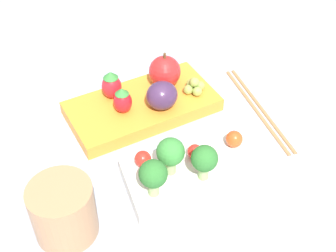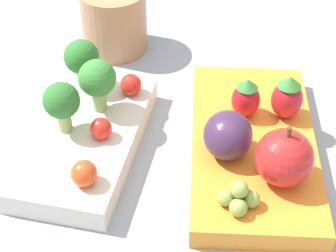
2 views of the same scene
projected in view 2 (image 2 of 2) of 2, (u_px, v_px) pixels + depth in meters
ground_plane at (164, 154)px, 0.54m from camera, size 4.00×4.00×0.00m
bento_box_savoury at (84, 141)px, 0.54m from camera, size 0.20×0.12×0.02m
bento_box_fruit at (253, 146)px, 0.54m from camera, size 0.23×0.12×0.02m
broccoli_floret_0 at (97, 80)px, 0.53m from camera, size 0.04×0.04×0.06m
broccoli_floret_1 at (63, 99)px, 0.51m from camera, size 0.03×0.03×0.05m
broccoli_floret_2 at (82, 59)px, 0.56m from camera, size 0.04×0.04×0.05m
cherry_tomato_0 at (84, 173)px, 0.47m from camera, size 0.02×0.02×0.02m
cherry_tomato_1 at (101, 128)px, 0.52m from camera, size 0.02×0.02×0.02m
cherry_tomato_2 at (131, 85)px, 0.57m from camera, size 0.02×0.02×0.02m
apple at (284, 158)px, 0.47m from camera, size 0.05×0.05×0.06m
strawberry_0 at (287, 97)px, 0.54m from camera, size 0.03×0.03×0.05m
strawberry_1 at (246, 98)px, 0.54m from camera, size 0.03×0.03×0.04m
plum at (228, 135)px, 0.50m from camera, size 0.05×0.04×0.04m
grape_cluster at (238, 196)px, 0.46m from camera, size 0.04×0.04×0.03m
drinking_cup at (114, 20)px, 0.66m from camera, size 0.08×0.08×0.08m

